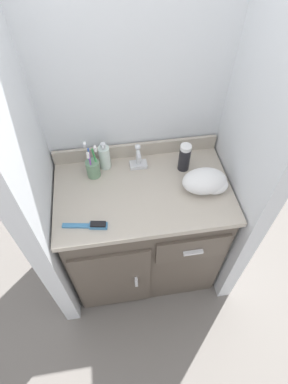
{
  "coord_description": "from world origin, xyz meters",
  "views": [
    {
      "loc": [
        -0.14,
        -0.92,
        1.96
      ],
      "look_at": [
        0.0,
        -0.03,
        0.84
      ],
      "focal_mm": 28.0,
      "sensor_mm": 36.0,
      "label": 1
    }
  ],
  "objects_px": {
    "soap_dispenser": "(105,157)",
    "toothbrush_cup": "(93,167)",
    "shaving_cream_can": "(184,157)",
    "hand_towel": "(207,182)",
    "hairbrush": "(91,225)"
  },
  "relations": [
    {
      "from": "soap_dispenser",
      "to": "toothbrush_cup",
      "type": "bearing_deg",
      "value": -141.54
    },
    {
      "from": "shaving_cream_can",
      "to": "hand_towel",
      "type": "height_order",
      "value": "shaving_cream_can"
    },
    {
      "from": "toothbrush_cup",
      "to": "soap_dispenser",
      "type": "height_order",
      "value": "toothbrush_cup"
    },
    {
      "from": "soap_dispenser",
      "to": "shaving_cream_can",
      "type": "relative_size",
      "value": 1.05
    },
    {
      "from": "shaving_cream_can",
      "to": "soap_dispenser",
      "type": "bearing_deg",
      "value": 169.58
    },
    {
      "from": "soap_dispenser",
      "to": "hand_towel",
      "type": "relative_size",
      "value": 0.73
    },
    {
      "from": "shaving_cream_can",
      "to": "hand_towel",
      "type": "relative_size",
      "value": 0.7
    },
    {
      "from": "shaving_cream_can",
      "to": "hairbrush",
      "type": "xyz_separation_m",
      "value": [
        -0.49,
        -0.29,
        -0.07
      ]
    },
    {
      "from": "shaving_cream_can",
      "to": "hand_towel",
      "type": "distance_m",
      "value": 0.17
    },
    {
      "from": "hairbrush",
      "to": "hand_towel",
      "type": "xyz_separation_m",
      "value": [
        0.56,
        0.14,
        0.04
      ]
    },
    {
      "from": "soap_dispenser",
      "to": "shaving_cream_can",
      "type": "xyz_separation_m",
      "value": [
        0.4,
        -0.07,
        0.01
      ]
    },
    {
      "from": "toothbrush_cup",
      "to": "hand_towel",
      "type": "xyz_separation_m",
      "value": [
        0.54,
        -0.18,
        -0.0
      ]
    },
    {
      "from": "toothbrush_cup",
      "to": "soap_dispenser",
      "type": "distance_m",
      "value": 0.08
    },
    {
      "from": "toothbrush_cup",
      "to": "hairbrush",
      "type": "distance_m",
      "value": 0.32
    },
    {
      "from": "hand_towel",
      "to": "shaving_cream_can",
      "type": "bearing_deg",
      "value": 116.31
    }
  ]
}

